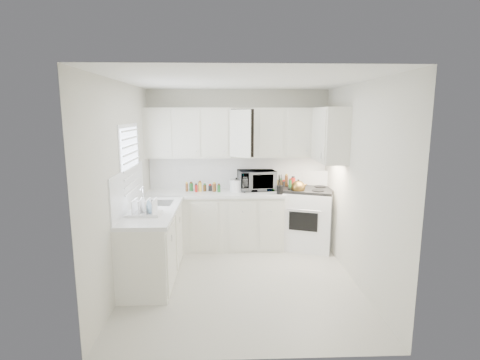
{
  "coord_description": "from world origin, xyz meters",
  "views": [
    {
      "loc": [
        -0.2,
        -4.63,
        2.21
      ],
      "look_at": [
        0.0,
        0.7,
        1.25
      ],
      "focal_mm": 27.71,
      "sensor_mm": 36.0,
      "label": 1
    }
  ],
  "objects_px": {
    "stove": "(306,210)",
    "microwave": "(257,178)",
    "dish_rack": "(144,206)",
    "tea_kettle": "(298,186)",
    "rice_cooker": "(236,184)",
    "utensil_crock": "(280,184)"
  },
  "relations": [
    {
      "from": "stove",
      "to": "rice_cooker",
      "type": "bearing_deg",
      "value": -163.25
    },
    {
      "from": "tea_kettle",
      "to": "microwave",
      "type": "relative_size",
      "value": 0.46
    },
    {
      "from": "tea_kettle",
      "to": "utensil_crock",
      "type": "height_order",
      "value": "utensil_crock"
    },
    {
      "from": "microwave",
      "to": "dish_rack",
      "type": "bearing_deg",
      "value": -145.16
    },
    {
      "from": "microwave",
      "to": "tea_kettle",
      "type": "bearing_deg",
      "value": -35.0
    },
    {
      "from": "dish_rack",
      "to": "stove",
      "type": "bearing_deg",
      "value": 30.47
    },
    {
      "from": "stove",
      "to": "microwave",
      "type": "distance_m",
      "value": 0.98
    },
    {
      "from": "stove",
      "to": "tea_kettle",
      "type": "xyz_separation_m",
      "value": [
        -0.18,
        -0.16,
        0.43
      ]
    },
    {
      "from": "stove",
      "to": "microwave",
      "type": "bearing_deg",
      "value": -170.71
    },
    {
      "from": "microwave",
      "to": "dish_rack",
      "type": "height_order",
      "value": "microwave"
    },
    {
      "from": "rice_cooker",
      "to": "tea_kettle",
      "type": "bearing_deg",
      "value": 6.32
    },
    {
      "from": "tea_kettle",
      "to": "rice_cooker",
      "type": "relative_size",
      "value": 1.23
    },
    {
      "from": "dish_rack",
      "to": "rice_cooker",
      "type": "bearing_deg",
      "value": 50.22
    },
    {
      "from": "tea_kettle",
      "to": "dish_rack",
      "type": "relative_size",
      "value": 0.66
    },
    {
      "from": "microwave",
      "to": "utensil_crock",
      "type": "distance_m",
      "value": 0.48
    },
    {
      "from": "stove",
      "to": "microwave",
      "type": "xyz_separation_m",
      "value": [
        -0.82,
        0.15,
        0.51
      ]
    },
    {
      "from": "stove",
      "to": "rice_cooker",
      "type": "distance_m",
      "value": 1.23
    },
    {
      "from": "rice_cooker",
      "to": "stove",
      "type": "bearing_deg",
      "value": 16.05
    },
    {
      "from": "tea_kettle",
      "to": "dish_rack",
      "type": "distance_m",
      "value": 2.48
    },
    {
      "from": "stove",
      "to": "rice_cooker",
      "type": "height_order",
      "value": "stove"
    },
    {
      "from": "stove",
      "to": "dish_rack",
      "type": "xyz_separation_m",
      "value": [
        -2.36,
        -1.33,
        0.42
      ]
    },
    {
      "from": "tea_kettle",
      "to": "utensil_crock",
      "type": "bearing_deg",
      "value": -152.82
    }
  ]
}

